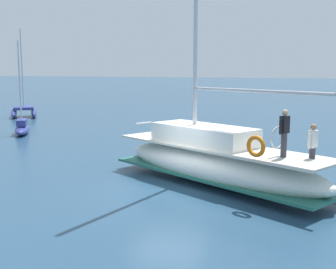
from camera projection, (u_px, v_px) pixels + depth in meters
The scene contains 4 objects.
ground_plane at pixel (167, 189), 16.01m from camera, with size 400.00×400.00×0.00m, color navy.
main_sailboat at pixel (216, 160), 16.69m from camera, with size 6.42×9.66×14.23m.
moored_catamaran at pixel (22, 127), 29.51m from camera, with size 3.61×2.87×6.16m.
moored_cutter_left at pixel (24, 111), 39.94m from camera, with size 4.96×4.58×7.91m.
Camera 1 is at (-14.45, -5.70, 4.36)m, focal length 47.02 mm.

